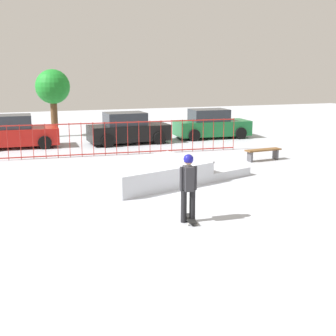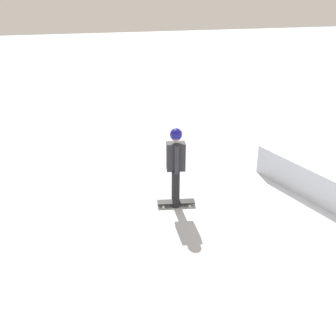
{
  "view_description": "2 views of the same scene",
  "coord_description": "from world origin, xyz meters",
  "px_view_note": "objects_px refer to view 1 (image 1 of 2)",
  "views": [
    {
      "loc": [
        -4.74,
        -12.95,
        3.74
      ],
      "look_at": [
        -0.38,
        -0.55,
        0.9
      ],
      "focal_mm": 48.89,
      "sensor_mm": 36.0,
      "label": 1
    },
    {
      "loc": [
        6.72,
        -4.64,
        4.47
      ],
      "look_at": [
        -0.39,
        -3.04,
        1.0
      ],
      "focal_mm": 43.43,
      "sensor_mm": 36.0,
      "label": 2
    }
  ],
  "objects_px": {
    "skater": "(188,183)",
    "skateboard": "(190,219)",
    "parked_car_green": "(211,125)",
    "distant_tree": "(53,88)",
    "park_bench": "(263,152)",
    "skate_ramp": "(159,172)",
    "parked_car_black": "(128,129)",
    "parked_car_red": "(14,133)"
  },
  "relations": [
    {
      "from": "skater",
      "to": "skateboard",
      "type": "bearing_deg",
      "value": -81.72
    },
    {
      "from": "parked_car_green",
      "to": "distant_tree",
      "type": "height_order",
      "value": "distant_tree"
    },
    {
      "from": "parked_car_green",
      "to": "distant_tree",
      "type": "relative_size",
      "value": 1.11
    },
    {
      "from": "skater",
      "to": "skateboard",
      "type": "distance_m",
      "value": 0.93
    },
    {
      "from": "park_bench",
      "to": "distant_tree",
      "type": "bearing_deg",
      "value": 126.68
    },
    {
      "from": "park_bench",
      "to": "parked_car_green",
      "type": "relative_size",
      "value": 0.39
    },
    {
      "from": "parked_car_green",
      "to": "park_bench",
      "type": "bearing_deg",
      "value": -92.37
    },
    {
      "from": "skate_ramp",
      "to": "park_bench",
      "type": "xyz_separation_m",
      "value": [
        5.25,
        2.0,
        0.04
      ]
    },
    {
      "from": "skate_ramp",
      "to": "parked_car_black",
      "type": "distance_m",
      "value": 8.35
    },
    {
      "from": "park_bench",
      "to": "parked_car_black",
      "type": "bearing_deg",
      "value": 123.81
    },
    {
      "from": "skater",
      "to": "parked_car_red",
      "type": "distance_m",
      "value": 13.66
    },
    {
      "from": "skate_ramp",
      "to": "parked_car_red",
      "type": "relative_size",
      "value": 1.43
    },
    {
      "from": "parked_car_black",
      "to": "skater",
      "type": "bearing_deg",
      "value": -99.71
    },
    {
      "from": "skate_ramp",
      "to": "skateboard",
      "type": "relative_size",
      "value": 7.24
    },
    {
      "from": "park_bench",
      "to": "parked_car_red",
      "type": "xyz_separation_m",
      "value": [
        -9.77,
        6.8,
        0.37
      ]
    },
    {
      "from": "parked_car_green",
      "to": "distant_tree",
      "type": "bearing_deg",
      "value": 160.29
    },
    {
      "from": "skate_ramp",
      "to": "distant_tree",
      "type": "bearing_deg",
      "value": 82.61
    },
    {
      "from": "skate_ramp",
      "to": "skater",
      "type": "height_order",
      "value": "skater"
    },
    {
      "from": "park_bench",
      "to": "parked_car_black",
      "type": "xyz_separation_m",
      "value": [
        -4.2,
        6.27,
        0.37
      ]
    },
    {
      "from": "skater",
      "to": "parked_car_green",
      "type": "relative_size",
      "value": 0.41
    },
    {
      "from": "parked_car_red",
      "to": "skate_ramp",
      "type": "bearing_deg",
      "value": -60.88
    },
    {
      "from": "parked_car_red",
      "to": "parked_car_black",
      "type": "distance_m",
      "value": 5.59
    },
    {
      "from": "skater",
      "to": "parked_car_green",
      "type": "height_order",
      "value": "skater"
    },
    {
      "from": "skateboard",
      "to": "park_bench",
      "type": "relative_size",
      "value": 0.5
    },
    {
      "from": "skater",
      "to": "skateboard",
      "type": "relative_size",
      "value": 2.1
    },
    {
      "from": "skateboard",
      "to": "distant_tree",
      "type": "relative_size",
      "value": 0.22
    },
    {
      "from": "skate_ramp",
      "to": "parked_car_red",
      "type": "distance_m",
      "value": 9.9
    },
    {
      "from": "skate_ramp",
      "to": "parked_car_red",
      "type": "xyz_separation_m",
      "value": [
        -4.52,
        8.8,
        0.41
      ]
    },
    {
      "from": "skater",
      "to": "distant_tree",
      "type": "relative_size",
      "value": 0.46
    },
    {
      "from": "skateboard",
      "to": "park_bench",
      "type": "bearing_deg",
      "value": -34.93
    },
    {
      "from": "skate_ramp",
      "to": "park_bench",
      "type": "distance_m",
      "value": 5.62
    },
    {
      "from": "skater",
      "to": "park_bench",
      "type": "bearing_deg",
      "value": -35.19
    },
    {
      "from": "park_bench",
      "to": "distant_tree",
      "type": "xyz_separation_m",
      "value": [
        -7.5,
        10.06,
        2.37
      ]
    },
    {
      "from": "parked_car_black",
      "to": "distant_tree",
      "type": "bearing_deg",
      "value": 129.03
    },
    {
      "from": "parked_car_black",
      "to": "skateboard",
      "type": "bearing_deg",
      "value": -99.48
    },
    {
      "from": "skate_ramp",
      "to": "distant_tree",
      "type": "relative_size",
      "value": 1.58
    },
    {
      "from": "parked_car_black",
      "to": "parked_car_green",
      "type": "bearing_deg",
      "value": 2.13
    },
    {
      "from": "skate_ramp",
      "to": "park_bench",
      "type": "height_order",
      "value": "skate_ramp"
    },
    {
      "from": "skater",
      "to": "park_bench",
      "type": "height_order",
      "value": "skater"
    },
    {
      "from": "parked_car_red",
      "to": "parked_car_black",
      "type": "bearing_deg",
      "value": -3.51
    },
    {
      "from": "parked_car_green",
      "to": "skate_ramp",
      "type": "bearing_deg",
      "value": -121.13
    },
    {
      "from": "skater",
      "to": "parked_car_red",
      "type": "bearing_deg",
      "value": 24.37
    }
  ]
}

